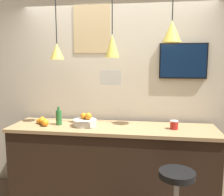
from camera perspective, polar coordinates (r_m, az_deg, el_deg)
The scene contains 12 objects.
back_wall at distance 3.38m, azimuth 1.07°, elevation 2.99°, with size 8.00×0.06×2.90m.
service_counter at distance 3.20m, azimuth 0.00°, elevation -15.04°, with size 2.49×0.64×0.98m.
fruit_bowl at distance 3.09m, azimuth -6.21°, elevation -5.36°, with size 0.29×0.29×0.16m.
orange_pile at distance 3.26m, azimuth -15.55°, elevation -5.13°, with size 0.21×0.28×0.09m.
juice_bottle at distance 3.17m, azimuth -12.06°, elevation -4.31°, with size 0.07×0.07×0.23m.
spread_jar at distance 3.00m, azimuth 14.01°, elevation -5.98°, with size 0.09×0.09×0.10m.
pendant_lamp_left at distance 3.13m, azimuth -12.47°, elevation 10.51°, with size 0.17×0.17×1.01m.
pendant_lamp_middle at distance 2.96m, azimuth 0.04°, elevation 11.92°, with size 0.17×0.17×0.99m.
pendant_lamp_right at distance 2.96m, azimuth 13.54°, elevation 14.62°, with size 0.21×0.21×0.82m.
mounted_tv at distance 3.31m, azimuth 15.96°, elevation 8.15°, with size 0.59×0.04×0.44m.
hanging_menu_board at distance 2.71m, azimuth -0.29°, elevation 4.72°, with size 0.24×0.01×0.17m.
wall_poster at distance 3.42m, azimuth -4.64°, elevation 15.41°, with size 0.49×0.01×0.62m.
Camera 1 is at (0.43, -2.26, 1.76)m, focal length 40.00 mm.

